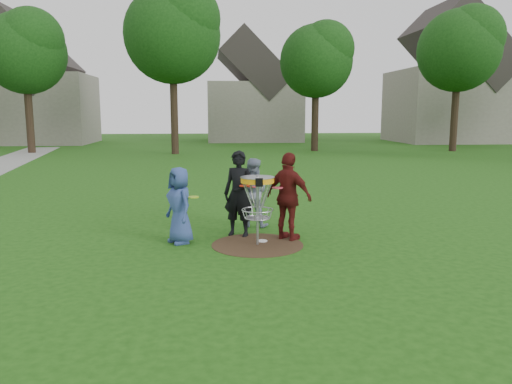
{
  "coord_description": "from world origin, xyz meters",
  "views": [
    {
      "loc": [
        -0.91,
        -9.42,
        2.58
      ],
      "look_at": [
        0.0,
        0.3,
        1.0
      ],
      "focal_mm": 35.0,
      "sensor_mm": 36.0,
      "label": 1
    }
  ],
  "objects": [
    {
      "name": "house_row",
      "position": [
        4.78,
        33.07,
        4.14
      ],
      "size": [
        44.5,
        10.65,
        11.62
      ],
      "color": "gray",
      "rests_on": "ground"
    },
    {
      "name": "ground",
      "position": [
        0.0,
        0.0,
        0.0
      ],
      "size": [
        100.0,
        100.0,
        0.0
      ],
      "primitive_type": "plane",
      "color": "#19470F",
      "rests_on": "ground"
    },
    {
      "name": "dirt_patch",
      "position": [
        0.0,
        0.0,
        0.0
      ],
      "size": [
        1.8,
        1.8,
        0.01
      ],
      "primitive_type": "cylinder",
      "color": "#47331E",
      "rests_on": "ground"
    },
    {
      "name": "held_discs",
      "position": [
        -0.25,
        0.58,
        1.02
      ],
      "size": [
        1.87,
        1.35,
        0.19
      ],
      "color": "#B0DE18",
      "rests_on": "ground"
    },
    {
      "name": "player_blue",
      "position": [
        -1.51,
        0.31,
        0.76
      ],
      "size": [
        0.79,
        0.88,
        1.51
      ],
      "primitive_type": "imported",
      "rotation": [
        0.0,
        0.0,
        -1.04
      ],
      "color": "#304786",
      "rests_on": "ground"
    },
    {
      "name": "disc_on_grass",
      "position": [
        0.12,
        0.25,
        0.01
      ],
      "size": [
        0.22,
        0.22,
        0.02
      ],
      "primitive_type": "cylinder",
      "color": "white",
      "rests_on": "ground"
    },
    {
      "name": "tree_row",
      "position": [
        0.44,
        20.67,
        6.21
      ],
      "size": [
        51.2,
        17.42,
        9.9
      ],
      "color": "#38281C",
      "rests_on": "ground"
    },
    {
      "name": "player_black",
      "position": [
        -0.31,
        0.77,
        0.89
      ],
      "size": [
        0.77,
        0.66,
        1.79
      ],
      "primitive_type": "imported",
      "rotation": [
        0.0,
        0.0,
        -0.43
      ],
      "color": "black",
      "rests_on": "ground"
    },
    {
      "name": "player_grey",
      "position": [
        0.04,
        1.63,
        0.78
      ],
      "size": [
        0.9,
        0.8,
        1.55
      ],
      "primitive_type": "imported",
      "rotation": [
        0.0,
        0.0,
        2.81
      ],
      "color": "gray",
      "rests_on": "ground"
    },
    {
      "name": "player_maroon",
      "position": [
        0.67,
        0.35,
        0.89
      ],
      "size": [
        1.06,
        1.03,
        1.78
      ],
      "primitive_type": "imported",
      "rotation": [
        0.0,
        0.0,
        2.39
      ],
      "color": "#591614",
      "rests_on": "ground"
    },
    {
      "name": "disc_golf_basket",
      "position": [
        0.0,
        -0.0,
        1.02
      ],
      "size": [
        0.66,
        0.67,
        1.38
      ],
      "color": "#9EA0A5",
      "rests_on": "ground"
    }
  ]
}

